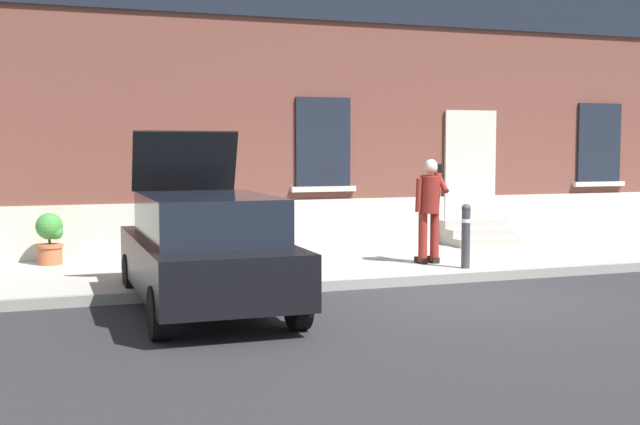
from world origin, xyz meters
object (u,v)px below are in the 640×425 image
(hatchback_car_black, at_px, (206,250))
(bollard_near_person, at_px, (466,234))
(planter_terracotta, at_px, (50,237))
(planter_charcoal, at_px, (160,233))
(person_on_phone, at_px, (430,204))

(hatchback_car_black, relative_size, bollard_near_person, 3.91)
(hatchback_car_black, height_order, planter_terracotta, hatchback_car_black)
(planter_terracotta, distance_m, planter_charcoal, 1.82)
(person_on_phone, bearing_deg, planter_terracotta, 165.78)
(planter_charcoal, bearing_deg, hatchback_car_black, -90.43)
(hatchback_car_black, bearing_deg, person_on_phone, 25.11)
(bollard_near_person, height_order, planter_terracotta, bollard_near_person)
(hatchback_car_black, distance_m, bollard_near_person, 4.69)
(bollard_near_person, distance_m, person_on_phone, 0.86)
(bollard_near_person, bearing_deg, planter_charcoal, 148.21)
(person_on_phone, distance_m, planter_terracotta, 6.36)
(hatchback_car_black, xyz_separation_m, planter_terracotta, (-1.79, 4.01, -0.19))
(bollard_near_person, bearing_deg, person_on_phone, 114.52)
(planter_terracotta, bearing_deg, bollard_near_person, -23.35)
(person_on_phone, relative_size, planter_charcoal, 2.04)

